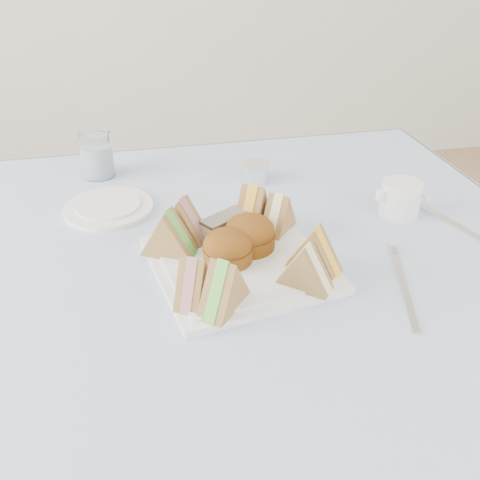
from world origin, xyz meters
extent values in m
cube|color=brown|center=(0.00, 0.00, 0.37)|extent=(0.90, 0.90, 0.74)
cube|color=silver|center=(0.00, 0.00, 0.74)|extent=(1.02, 1.02, 0.01)
cube|color=white|center=(-0.03, -0.01, 0.75)|extent=(0.30, 0.30, 0.01)
cylinder|color=brown|center=(-0.05, -0.01, 0.78)|extent=(0.09, 0.09, 0.05)
cylinder|color=brown|center=(0.00, 0.02, 0.79)|extent=(0.11, 0.11, 0.05)
cube|color=beige|center=(-0.04, 0.06, 0.78)|extent=(0.09, 0.07, 0.04)
cylinder|color=white|center=(-0.23, 0.22, 0.75)|extent=(0.21, 0.21, 0.01)
cylinder|color=white|center=(-0.24, 0.38, 0.79)|extent=(0.08, 0.08, 0.09)
cylinder|color=white|center=(0.07, 0.29, 0.76)|extent=(0.07, 0.07, 0.03)
cube|color=white|center=(0.38, 0.01, 0.75)|extent=(0.07, 0.20, 0.00)
cube|color=white|center=(0.20, -0.13, 0.75)|extent=(0.07, 0.18, 0.00)
cylinder|color=white|center=(0.29, 0.09, 0.78)|extent=(0.08, 0.08, 0.06)
camera|label=1|loc=(-0.17, -0.69, 1.22)|focal=40.00mm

